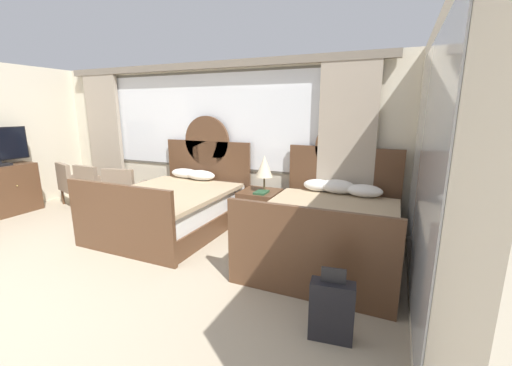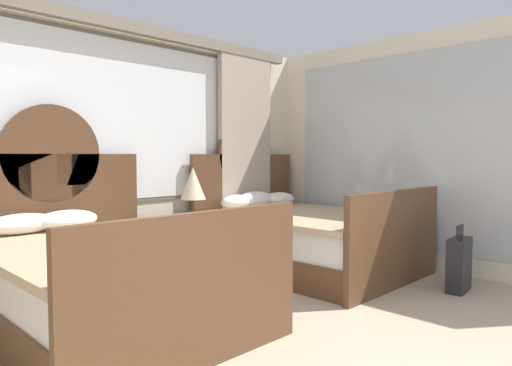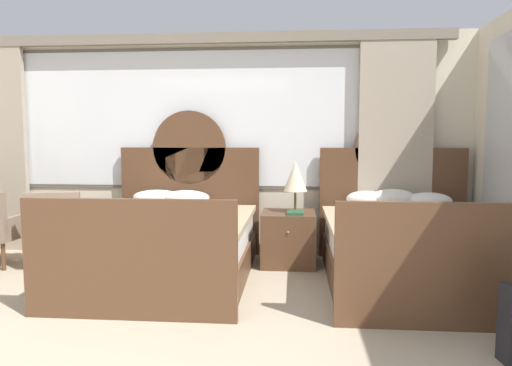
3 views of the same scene
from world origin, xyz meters
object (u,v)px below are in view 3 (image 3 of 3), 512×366
at_px(nightstand_between_beds, 288,238).
at_px(armchair_by_window_left, 57,227).
at_px(book_on_nightstand, 295,213).
at_px(bed_near_mirror, 412,246).
at_px(table_lamp_on_nightstand, 295,177).
at_px(bed_near_window, 168,242).

height_order(nightstand_between_beds, armchair_by_window_left, armchair_by_window_left).
bearing_deg(book_on_nightstand, nightstand_between_beds, 121.41).
xyz_separation_m(bed_near_mirror, table_lamp_on_nightstand, (-1.15, 0.59, 0.63)).
distance_m(bed_near_mirror, nightstand_between_beds, 1.36).
distance_m(bed_near_window, armchair_by_window_left, 1.36).
height_order(table_lamp_on_nightstand, book_on_nightstand, table_lamp_on_nightstand).
height_order(bed_near_mirror, table_lamp_on_nightstand, bed_near_mirror).
height_order(bed_near_mirror, book_on_nightstand, bed_near_mirror).
distance_m(bed_near_mirror, armchair_by_window_left, 3.79).
xyz_separation_m(bed_near_window, armchair_by_window_left, (-1.33, 0.27, 0.08)).
relative_size(bed_near_mirror, nightstand_between_beds, 3.51).
height_order(bed_near_window, armchair_by_window_left, bed_near_window).
height_order(nightstand_between_beds, table_lamp_on_nightstand, table_lamp_on_nightstand).
height_order(bed_near_window, table_lamp_on_nightstand, bed_near_window).
xyz_separation_m(bed_near_window, bed_near_mirror, (2.45, 0.01, 0.00)).
xyz_separation_m(table_lamp_on_nightstand, armchair_by_window_left, (-2.63, -0.34, -0.55)).
xyz_separation_m(bed_near_window, table_lamp_on_nightstand, (1.30, 0.60, 0.63)).
distance_m(nightstand_between_beds, book_on_nightstand, 0.35).
bearing_deg(armchair_by_window_left, book_on_nightstand, 4.76).
distance_m(book_on_nightstand, armchair_by_window_left, 2.64).
bearing_deg(bed_near_mirror, armchair_by_window_left, 176.08).
distance_m(nightstand_between_beds, armchair_by_window_left, 2.58).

